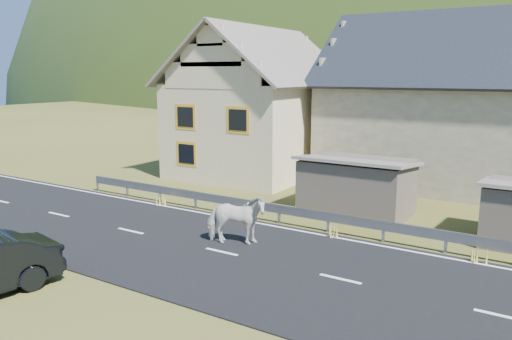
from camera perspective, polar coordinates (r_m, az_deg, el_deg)
The scene contains 9 objects.
ground at distance 14.17m, azimuth 9.61°, elevation -12.34°, with size 160.00×160.00×0.00m, color #3E4313.
road at distance 14.17m, azimuth 9.61°, elevation -12.26°, with size 60.00×7.00×0.04m, color black.
lane_markings at distance 14.16m, azimuth 9.62°, elevation -12.17°, with size 60.00×6.60×0.01m, color silver.
guardrail at distance 17.25m, azimuth 14.37°, elevation -6.25°, with size 28.10×0.09×0.75m.
shed_left at distance 20.32m, azimuth 11.50°, elevation -1.95°, with size 4.30×3.30×2.40m, color brown.
house_cream at distance 28.32m, azimuth 0.33°, elevation 8.54°, with size 7.80×9.80×8.30m.
house_stone_a at distance 27.74m, azimuth 20.01°, elevation 8.40°, with size 10.80×9.80×8.90m.
conifer_patch at distance 135.97m, azimuth 5.92°, elevation 11.13°, with size 76.00×50.00×28.00m, color black.
horse at distance 16.38m, azimuth -2.33°, elevation -5.67°, with size 2.00×0.91×1.69m, color beige.
Camera 1 is at (4.81, -12.11, 5.58)m, focal length 35.00 mm.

